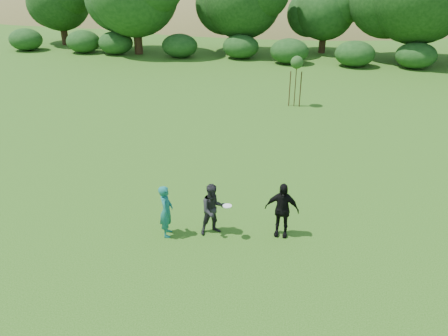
# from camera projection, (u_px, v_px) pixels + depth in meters

# --- Properties ---
(ground) EXTENTS (120.00, 120.00, 0.00)m
(ground) POSITION_uv_depth(u_px,v_px,m) (202.00, 244.00, 12.82)
(ground) COLOR #19470C
(ground) RESTS_ON ground
(player_teal) EXTENTS (0.52, 0.68, 1.65)m
(player_teal) POSITION_uv_depth(u_px,v_px,m) (166.00, 211.00, 12.95)
(player_teal) COLOR #176860
(player_teal) RESTS_ON ground
(player_grey) EXTENTS (1.01, 0.95, 1.65)m
(player_grey) POSITION_uv_depth(u_px,v_px,m) (213.00, 209.00, 13.04)
(player_grey) COLOR black
(player_grey) RESTS_ON ground
(player_black) EXTENTS (1.03, 0.45, 1.74)m
(player_black) POSITION_uv_depth(u_px,v_px,m) (282.00, 210.00, 12.93)
(player_black) COLOR black
(player_black) RESTS_ON ground
(frisbee) EXTENTS (0.27, 0.27, 0.04)m
(frisbee) POSITION_uv_depth(u_px,v_px,m) (227.00, 206.00, 12.67)
(frisbee) COLOR white
(frisbee) RESTS_ON ground
(sapling) EXTENTS (0.70, 0.70, 2.85)m
(sapling) POSITION_uv_depth(u_px,v_px,m) (297.00, 64.00, 24.02)
(sapling) COLOR #361F15
(sapling) RESTS_ON ground
(hillside) EXTENTS (150.00, 72.00, 52.00)m
(hillside) POSITION_uv_depth(u_px,v_px,m) (298.00, 81.00, 78.49)
(hillside) COLOR olive
(hillside) RESTS_ON ground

